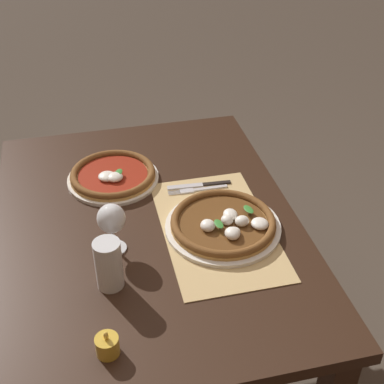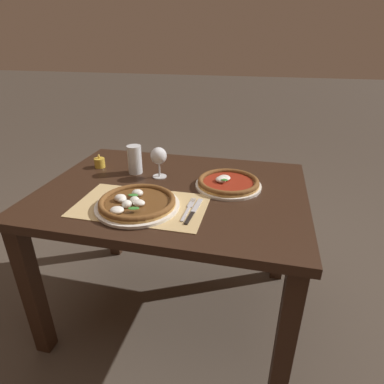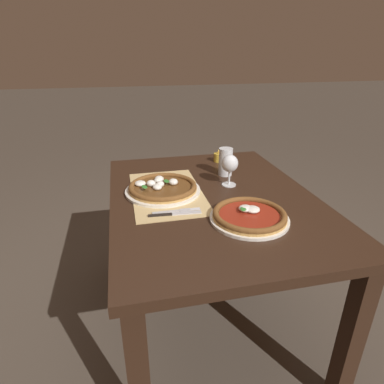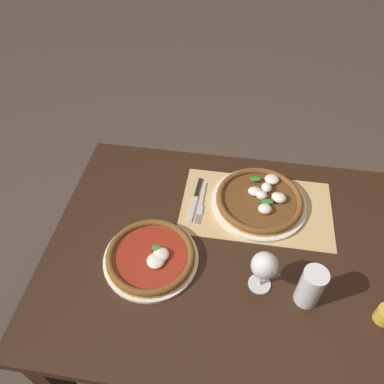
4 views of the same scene
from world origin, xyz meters
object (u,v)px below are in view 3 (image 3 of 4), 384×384
Objects in this scene: fork at (177,211)px; votive_candle at (218,158)px; pizza_near at (162,188)px; knife at (175,214)px; pizza_far at (249,216)px; pint_glass at (225,162)px; wine_glass at (230,165)px.

votive_candle is at bearing 148.58° from fork.
pizza_near is 0.24m from knife.
knife is (-0.10, -0.28, -0.01)m from pizza_far.
pint_glass is at bearing 113.03° from pizza_near.
pizza_far is at bearing -5.73° from wine_glass.
pizza_near is at bearing -46.15° from votive_candle.
pizza_far is at bearing 40.92° from pizza_near.
votive_candle is (-0.61, 0.37, 0.02)m from knife.
wine_glass is 0.37m from votive_candle.
wine_glass reaches higher than pizza_far.
fork is at bearing -41.89° from pint_glass.
wine_glass reaches higher than fork.
pizza_near is 2.40× the size of pint_glass.
knife is (0.02, -0.01, 0.00)m from fork.
wine_glass is at bearing -8.82° from votive_candle.
votive_candle reaches higher than pizza_near.
pizza_near is at bearing -139.08° from pizza_far.
pint_glass is at bearing 138.11° from fork.
pint_glass is (-0.15, 0.35, 0.05)m from pizza_near.
pizza_near reaches higher than pizza_far.
pizza_near is at bearing -172.07° from fork.
pizza_near is 1.13× the size of pizza_far.
wine_glass is 0.41m from knife.
pizza_near is 0.45m from pizza_far.
pizza_far is 2.14× the size of pint_glass.
fork is at bearing 7.93° from pizza_near.
fork is at bearing -53.24° from wine_glass.
pint_glass is 0.52m from knife.
pizza_far is 2.00× the size of wine_glass.
pizza_near reaches higher than fork.
pizza_far is at bearing 69.60° from knife.
votive_candle is at bearing 133.85° from pizza_near.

